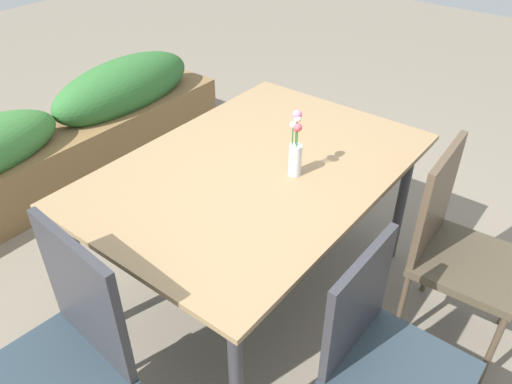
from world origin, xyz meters
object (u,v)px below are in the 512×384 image
(chair_end_left, at_px, (59,357))
(chair_near_left, at_px, (384,353))
(planter_box, at_px, (61,141))
(dining_table, at_px, (256,178))
(flower_vase, at_px, (296,148))
(chair_near_right, at_px, (456,243))

(chair_end_left, distance_m, chair_near_left, 1.10)
(chair_end_left, relative_size, planter_box, 0.39)
(dining_table, relative_size, chair_near_left, 1.74)
(dining_table, relative_size, planter_box, 0.61)
(dining_table, height_order, chair_end_left, chair_end_left)
(dining_table, relative_size, chair_end_left, 1.56)
(chair_end_left, relative_size, flower_vase, 3.35)
(dining_table, distance_m, chair_near_left, 0.93)
(chair_end_left, height_order, chair_near_left, chair_end_left)
(chair_near_left, xyz_separation_m, planter_box, (0.36, 2.48, -0.18))
(chair_near_right, xyz_separation_m, flower_vase, (-0.29, 0.66, 0.37))
(planter_box, bearing_deg, flower_vase, -88.43)
(chair_near_left, xyz_separation_m, chair_near_right, (0.70, 0.01, 0.02))
(chair_near_right, bearing_deg, planter_box, -85.10)
(planter_box, bearing_deg, dining_table, -90.20)
(chair_end_left, bearing_deg, chair_near_left, -134.26)
(dining_table, xyz_separation_m, chair_near_left, (-0.35, -0.84, -0.20))
(chair_end_left, height_order, chair_near_right, chair_end_left)
(chair_end_left, distance_m, planter_box, 1.98)
(chair_near_left, relative_size, flower_vase, 3.00)
(chair_near_right, relative_size, planter_box, 0.37)
(dining_table, xyz_separation_m, planter_box, (0.01, 1.64, -0.38))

